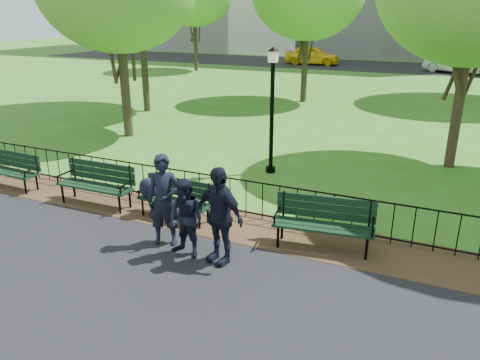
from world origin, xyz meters
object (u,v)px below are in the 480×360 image
at_px(park_bench_right_a, 324,218).
at_px(person_mid, 186,219).
at_px(person_left, 164,200).
at_px(park_bench_main, 163,192).
at_px(sedan_silver, 454,64).
at_px(taxi, 312,55).
at_px(person_right, 219,215).
at_px(lamppost, 272,107).
at_px(park_bench_left_b, 12,166).
at_px(park_bench_left_a, 97,179).

xyz_separation_m(park_bench_right_a, person_mid, (-2.27, -1.45, 0.15)).
bearing_deg(person_left, park_bench_main, 104.49).
bearing_deg(sedan_silver, taxi, 105.33).
xyz_separation_m(park_bench_right_a, person_right, (-1.62, -1.37, 0.31)).
distance_m(lamppost, person_right, 5.43).
bearing_deg(person_right, taxi, 119.69).
relative_size(park_bench_main, person_right, 0.95).
height_order(park_bench_left_b, taxi, taxi).
relative_size(person_mid, sedan_silver, 0.36).
distance_m(park_bench_left_a, sedan_silver, 32.13).
bearing_deg(sedan_silver, lamppost, -167.12).
bearing_deg(park_bench_main, park_bench_left_a, -177.85).
height_order(park_bench_right_a, sedan_silver, sedan_silver).
xyz_separation_m(park_bench_left_b, person_mid, (6.17, -1.35, 0.20)).
height_order(park_bench_right_a, lamppost, lamppost).
relative_size(lamppost, sedan_silver, 0.83).
distance_m(lamppost, sedan_silver, 27.70).
relative_size(park_bench_main, person_mid, 1.15).
bearing_deg(park_bench_left_a, person_right, -18.89).
height_order(lamppost, person_right, lamppost).
bearing_deg(park_bench_left_b, park_bench_main, 1.86).
relative_size(park_bench_left_a, person_mid, 1.28).
bearing_deg(park_bench_left_a, sedan_silver, 76.10).
relative_size(park_bench_left_b, sedan_silver, 0.42).
bearing_deg(lamppost, park_bench_main, -104.96).
relative_size(park_bench_left_a, lamppost, 0.56).
distance_m(park_bench_left_b, person_left, 5.63).
distance_m(park_bench_left_a, person_left, 2.87).
xyz_separation_m(park_bench_left_a, sedan_silver, (7.19, 31.32, 0.08)).
relative_size(park_bench_right_a, person_mid, 1.31).
height_order(lamppost, person_left, lamppost).
distance_m(park_bench_main, person_left, 1.36).
distance_m(park_bench_left_b, person_right, 6.94).
height_order(park_bench_left_a, person_left, person_left).
distance_m(park_bench_main, lamppost, 4.33).
bearing_deg(person_right, park_bench_main, 164.65).
bearing_deg(person_right, park_bench_right_a, 56.47).
relative_size(lamppost, person_right, 1.90).
bearing_deg(lamppost, park_bench_right_a, -56.06).
bearing_deg(park_bench_left_a, person_left, -23.37).
relative_size(park_bench_left_a, person_right, 1.06).
height_order(person_left, sedan_silver, person_left).
bearing_deg(person_left, sedan_silver, 61.27).
bearing_deg(person_left, park_bench_right_a, 1.37).
bearing_deg(park_bench_left_b, sedan_silver, 74.05).
bearing_deg(person_left, lamppost, 65.83).
relative_size(person_left, taxi, 0.39).
bearing_deg(person_left, person_mid, -43.16).
distance_m(person_left, person_mid, 0.72).
xyz_separation_m(park_bench_left_b, sedan_silver, (10.07, 31.32, 0.13)).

